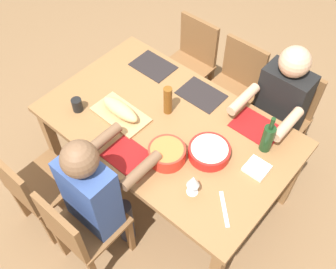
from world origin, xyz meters
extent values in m
plane|color=brown|center=(0.00, 0.00, 0.00)|extent=(8.00, 8.00, 0.00)
cube|color=olive|center=(0.00, 0.00, 0.72)|extent=(1.71, 1.06, 0.04)
cube|color=olive|center=(-0.79, -0.47, 0.35)|extent=(0.07, 0.07, 0.70)
cube|color=olive|center=(-0.79, 0.47, 0.35)|extent=(0.07, 0.07, 0.70)
cube|color=olive|center=(0.79, 0.47, 0.35)|extent=(0.07, 0.07, 0.70)
cube|color=brown|center=(0.47, 0.77, 0.44)|extent=(0.40, 0.40, 0.03)
cube|color=brown|center=(0.47, 0.95, 0.65)|extent=(0.38, 0.04, 0.40)
cube|color=brown|center=(0.64, 0.60, 0.21)|extent=(0.04, 0.04, 0.42)
cube|color=brown|center=(0.30, 0.60, 0.21)|extent=(0.04, 0.04, 0.42)
cube|color=brown|center=(0.64, 0.94, 0.21)|extent=(0.04, 0.04, 0.42)
cube|color=brown|center=(0.30, 0.94, 0.21)|extent=(0.04, 0.04, 0.42)
cylinder|color=#2D2D38|center=(0.55, 0.55, 0.23)|extent=(0.11, 0.11, 0.45)
cylinder|color=#2D2D38|center=(0.39, 0.55, 0.23)|extent=(0.11, 0.11, 0.45)
cube|color=black|center=(0.47, 0.71, 0.73)|extent=(0.34, 0.20, 0.55)
cylinder|color=tan|center=(0.64, 0.44, 0.85)|extent=(0.07, 0.30, 0.07)
cylinder|color=tan|center=(0.30, 0.44, 0.85)|extent=(0.07, 0.30, 0.07)
sphere|color=tan|center=(0.47, 0.71, 1.09)|extent=(0.21, 0.21, 0.21)
cube|color=brown|center=(-0.47, -0.77, 0.44)|extent=(0.40, 0.40, 0.03)
cube|color=brown|center=(-0.47, -0.95, 0.65)|extent=(0.38, 0.04, 0.40)
cube|color=brown|center=(-0.64, -0.60, 0.21)|extent=(0.04, 0.04, 0.42)
cube|color=brown|center=(-0.30, -0.60, 0.21)|extent=(0.04, 0.04, 0.42)
cube|color=brown|center=(-0.64, -0.94, 0.21)|extent=(0.04, 0.04, 0.42)
cube|color=brown|center=(-0.30, -0.94, 0.21)|extent=(0.04, 0.04, 0.42)
cube|color=brown|center=(0.00, -0.77, 0.44)|extent=(0.40, 0.40, 0.03)
cube|color=brown|center=(0.00, -0.95, 0.65)|extent=(0.38, 0.04, 0.40)
cube|color=brown|center=(-0.17, -0.60, 0.21)|extent=(0.04, 0.04, 0.42)
cube|color=brown|center=(0.17, -0.60, 0.21)|extent=(0.04, 0.04, 0.42)
cube|color=brown|center=(-0.17, -0.94, 0.21)|extent=(0.04, 0.04, 0.42)
cylinder|color=#2D2D38|center=(-0.08, -0.55, 0.23)|extent=(0.11, 0.11, 0.45)
cylinder|color=#2D2D38|center=(0.08, -0.55, 0.23)|extent=(0.11, 0.11, 0.45)
cube|color=#334C8C|center=(0.00, -0.71, 0.73)|extent=(0.34, 0.20, 0.55)
cylinder|color=brown|center=(-0.17, -0.44, 0.85)|extent=(0.07, 0.30, 0.07)
cylinder|color=brown|center=(0.17, -0.44, 0.85)|extent=(0.07, 0.30, 0.07)
sphere|color=brown|center=(0.00, -0.71, 1.09)|extent=(0.21, 0.21, 0.21)
cube|color=brown|center=(0.00, 0.77, 0.44)|extent=(0.40, 0.40, 0.03)
cube|color=brown|center=(0.00, 0.95, 0.65)|extent=(0.38, 0.04, 0.40)
cube|color=brown|center=(0.17, 0.60, 0.21)|extent=(0.04, 0.04, 0.42)
cube|color=brown|center=(-0.17, 0.60, 0.21)|extent=(0.04, 0.04, 0.42)
cube|color=brown|center=(0.17, 0.94, 0.21)|extent=(0.04, 0.04, 0.42)
cube|color=brown|center=(-0.17, 0.94, 0.21)|extent=(0.04, 0.04, 0.42)
cube|color=brown|center=(-0.47, 0.77, 0.44)|extent=(0.40, 0.40, 0.03)
cube|color=brown|center=(-0.47, 0.95, 0.65)|extent=(0.38, 0.04, 0.40)
cube|color=brown|center=(-0.30, 0.60, 0.21)|extent=(0.04, 0.04, 0.42)
cube|color=brown|center=(-0.64, 0.60, 0.21)|extent=(0.04, 0.04, 0.42)
cube|color=brown|center=(-0.30, 0.94, 0.21)|extent=(0.04, 0.04, 0.42)
cube|color=brown|center=(-0.64, 0.94, 0.21)|extent=(0.04, 0.04, 0.42)
cylinder|color=red|center=(0.18, -0.22, 0.79)|extent=(0.24, 0.24, 0.10)
cylinder|color=orange|center=(0.18, -0.22, 0.82)|extent=(0.21, 0.21, 0.04)
cylinder|color=red|center=(0.36, -0.02, 0.78)|extent=(0.27, 0.27, 0.07)
cylinder|color=beige|center=(0.36, -0.02, 0.80)|extent=(0.23, 0.23, 0.03)
cube|color=tan|center=(-0.30, -0.15, 0.75)|extent=(0.40, 0.23, 0.02)
ellipsoid|color=tan|center=(-0.30, -0.15, 0.81)|extent=(0.32, 0.12, 0.09)
cylinder|color=#193819|center=(0.60, 0.26, 0.84)|extent=(0.08, 0.08, 0.20)
cylinder|color=#193819|center=(0.60, 0.26, 0.98)|extent=(0.03, 0.03, 0.09)
cylinder|color=brown|center=(-0.08, 0.09, 0.85)|extent=(0.06, 0.06, 0.22)
cylinder|color=silver|center=(0.45, -0.30, 0.74)|extent=(0.07, 0.07, 0.01)
cylinder|color=silver|center=(0.45, -0.30, 0.78)|extent=(0.01, 0.01, 0.07)
cone|color=silver|center=(0.45, -0.30, 0.86)|extent=(0.08, 0.08, 0.08)
cube|color=maroon|center=(0.47, 0.37, 0.74)|extent=(0.32, 0.23, 0.01)
cylinder|color=black|center=(-0.56, -0.31, 0.79)|extent=(0.07, 0.07, 0.10)
cube|color=maroon|center=(0.00, -0.37, 0.74)|extent=(0.32, 0.23, 0.01)
cube|color=black|center=(0.00, 0.37, 0.74)|extent=(0.32, 0.23, 0.01)
cube|color=black|center=(-0.47, 0.37, 0.74)|extent=(0.32, 0.23, 0.01)
cube|color=silver|center=(0.66, -0.27, 0.74)|extent=(0.18, 0.18, 0.01)
cube|color=white|center=(0.65, 0.08, 0.75)|extent=(0.14, 0.14, 0.02)
camera|label=1|loc=(1.12, -1.29, 2.77)|focal=41.82mm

